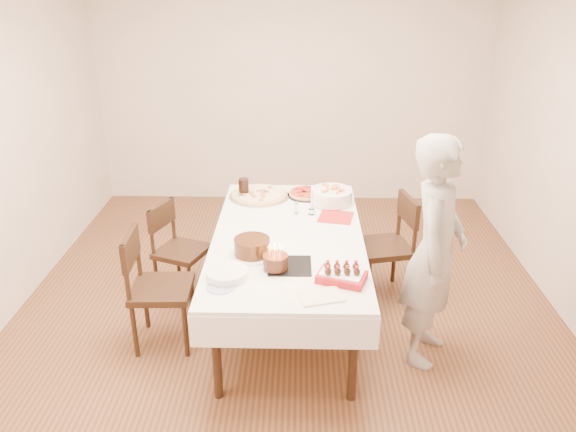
{
  "coord_description": "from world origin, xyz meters",
  "views": [
    {
      "loc": [
        0.1,
        -3.98,
        2.63
      ],
      "look_at": [
        0.01,
        -0.12,
        0.91
      ],
      "focal_mm": 35.0,
      "sensor_mm": 36.0,
      "label": 1
    }
  ],
  "objects_px": {
    "chair_right_savory": "(384,247)",
    "strawberry_box": "(342,275)",
    "dining_table": "(288,277)",
    "birthday_cake": "(275,257)",
    "pasta_bowl": "(331,196)",
    "person": "(435,252)",
    "taper_candle": "(312,200)",
    "chair_left_savory": "(182,251)",
    "chair_left_dessert": "(162,289)",
    "pizza_white": "(259,195)",
    "layer_cake": "(252,247)",
    "cola_glass": "(244,188)",
    "pizza_pepperoni": "(306,193)"
  },
  "relations": [
    {
      "from": "chair_left_dessert",
      "to": "strawberry_box",
      "type": "xyz_separation_m",
      "value": [
        1.29,
        -0.34,
        0.33
      ]
    },
    {
      "from": "pizza_white",
      "to": "birthday_cake",
      "type": "height_order",
      "value": "birthday_cake"
    },
    {
      "from": "chair_right_savory",
      "to": "strawberry_box",
      "type": "relative_size",
      "value": 2.95
    },
    {
      "from": "person",
      "to": "strawberry_box",
      "type": "bearing_deg",
      "value": 132.83
    },
    {
      "from": "dining_table",
      "to": "chair_right_savory",
      "type": "relative_size",
      "value": 2.35
    },
    {
      "from": "pasta_bowl",
      "to": "strawberry_box",
      "type": "height_order",
      "value": "pasta_bowl"
    },
    {
      "from": "person",
      "to": "strawberry_box",
      "type": "relative_size",
      "value": 5.43
    },
    {
      "from": "chair_right_savory",
      "to": "taper_candle",
      "type": "bearing_deg",
      "value": 166.32
    },
    {
      "from": "chair_right_savory",
      "to": "cola_glass",
      "type": "xyz_separation_m",
      "value": [
        -1.21,
        0.39,
        0.38
      ]
    },
    {
      "from": "chair_right_savory",
      "to": "person",
      "type": "relative_size",
      "value": 0.54
    },
    {
      "from": "taper_candle",
      "to": "pizza_white",
      "type": "bearing_deg",
      "value": 141.38
    },
    {
      "from": "birthday_cake",
      "to": "strawberry_box",
      "type": "bearing_deg",
      "value": -17.38
    },
    {
      "from": "dining_table",
      "to": "chair_right_savory",
      "type": "distance_m",
      "value": 0.89
    },
    {
      "from": "pasta_bowl",
      "to": "layer_cake",
      "type": "height_order",
      "value": "layer_cake"
    },
    {
      "from": "dining_table",
      "to": "taper_candle",
      "type": "height_order",
      "value": "taper_candle"
    },
    {
      "from": "dining_table",
      "to": "pasta_bowl",
      "type": "xyz_separation_m",
      "value": [
        0.36,
        0.64,
        0.44
      ]
    },
    {
      "from": "pasta_bowl",
      "to": "taper_candle",
      "type": "bearing_deg",
      "value": -125.08
    },
    {
      "from": "chair_left_savory",
      "to": "birthday_cake",
      "type": "height_order",
      "value": "birthday_cake"
    },
    {
      "from": "chair_right_savory",
      "to": "cola_glass",
      "type": "bearing_deg",
      "value": 149.68
    },
    {
      "from": "dining_table",
      "to": "chair_right_savory",
      "type": "xyz_separation_m",
      "value": [
        0.8,
        0.38,
        0.08
      ]
    },
    {
      "from": "person",
      "to": "cola_glass",
      "type": "height_order",
      "value": "person"
    },
    {
      "from": "chair_right_savory",
      "to": "dining_table",
      "type": "bearing_deg",
      "value": -167.2
    },
    {
      "from": "person",
      "to": "taper_candle",
      "type": "distance_m",
      "value": 1.17
    },
    {
      "from": "chair_left_dessert",
      "to": "taper_candle",
      "type": "xyz_separation_m",
      "value": [
        1.11,
        0.73,
        0.42
      ]
    },
    {
      "from": "chair_left_dessert",
      "to": "pasta_bowl",
      "type": "distance_m",
      "value": 1.65
    },
    {
      "from": "pizza_pepperoni",
      "to": "taper_candle",
      "type": "xyz_separation_m",
      "value": [
        0.04,
        -0.41,
        0.11
      ]
    },
    {
      "from": "cola_glass",
      "to": "birthday_cake",
      "type": "xyz_separation_m",
      "value": [
        0.34,
        -1.31,
        0.01
      ]
    },
    {
      "from": "pizza_pepperoni",
      "to": "cola_glass",
      "type": "xyz_separation_m",
      "value": [
        -0.55,
        -0.03,
        0.06
      ]
    },
    {
      "from": "pizza_white",
      "to": "pasta_bowl",
      "type": "relative_size",
      "value": 1.5
    },
    {
      "from": "chair_right_savory",
      "to": "pizza_pepperoni",
      "type": "height_order",
      "value": "chair_right_savory"
    },
    {
      "from": "pasta_bowl",
      "to": "cola_glass",
      "type": "height_order",
      "value": "cola_glass"
    },
    {
      "from": "pasta_bowl",
      "to": "birthday_cake",
      "type": "relative_size",
      "value": 2.11
    },
    {
      "from": "person",
      "to": "pizza_pepperoni",
      "type": "relative_size",
      "value": 5.03
    },
    {
      "from": "taper_candle",
      "to": "chair_left_savory",
      "type": "bearing_deg",
      "value": -177.49
    },
    {
      "from": "pizza_pepperoni",
      "to": "pasta_bowl",
      "type": "height_order",
      "value": "pasta_bowl"
    },
    {
      "from": "chair_left_dessert",
      "to": "layer_cake",
      "type": "relative_size",
      "value": 2.82
    },
    {
      "from": "dining_table",
      "to": "person",
      "type": "bearing_deg",
      "value": -22.94
    },
    {
      "from": "person",
      "to": "taper_candle",
      "type": "height_order",
      "value": "person"
    },
    {
      "from": "strawberry_box",
      "to": "pizza_pepperoni",
      "type": "bearing_deg",
      "value": 98.56
    },
    {
      "from": "chair_left_savory",
      "to": "pasta_bowl",
      "type": "height_order",
      "value": "pasta_bowl"
    },
    {
      "from": "chair_left_savory",
      "to": "layer_cake",
      "type": "xyz_separation_m",
      "value": [
        0.66,
        -0.68,
        0.4
      ]
    },
    {
      "from": "chair_left_dessert",
      "to": "taper_candle",
      "type": "relative_size",
      "value": 3.57
    },
    {
      "from": "person",
      "to": "layer_cake",
      "type": "height_order",
      "value": "person"
    },
    {
      "from": "person",
      "to": "pasta_bowl",
      "type": "height_order",
      "value": "person"
    },
    {
      "from": "chair_left_savory",
      "to": "pasta_bowl",
      "type": "relative_size",
      "value": 2.32
    },
    {
      "from": "dining_table",
      "to": "taper_candle",
      "type": "xyz_separation_m",
      "value": [
        0.19,
        0.39,
        0.5
      ]
    },
    {
      "from": "dining_table",
      "to": "pizza_pepperoni",
      "type": "distance_m",
      "value": 0.91
    },
    {
      "from": "chair_left_savory",
      "to": "birthday_cake",
      "type": "distance_m",
      "value": 1.29
    },
    {
      "from": "pizza_white",
      "to": "chair_right_savory",
      "type": "bearing_deg",
      "value": -19.44
    },
    {
      "from": "cola_glass",
      "to": "birthday_cake",
      "type": "bearing_deg",
      "value": -75.53
    }
  ]
}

